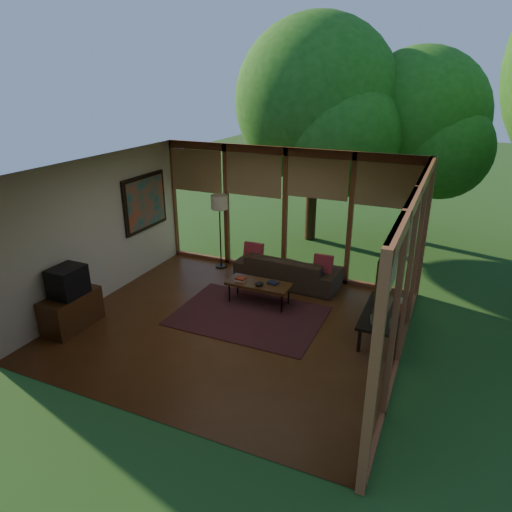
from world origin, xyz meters
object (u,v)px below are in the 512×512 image
at_px(media_cabinet, 72,311).
at_px(side_console, 382,314).
at_px(television, 68,281).
at_px(sofa, 288,269).
at_px(floor_lamp, 219,206).
at_px(coffee_table, 259,284).

xyz_separation_m(media_cabinet, side_console, (4.87, 1.83, 0.11)).
height_order(television, side_console, television).
distance_m(sofa, media_cabinet, 4.18).
relative_size(sofa, floor_lamp, 1.28).
relative_size(television, side_console, 0.39).
xyz_separation_m(television, coffee_table, (2.54, 2.08, -0.46)).
bearing_deg(coffee_table, side_console, -6.11).
bearing_deg(sofa, coffee_table, 82.91).
xyz_separation_m(media_cabinet, floor_lamp, (1.07, 3.37, 1.11)).
xyz_separation_m(sofa, floor_lamp, (-1.68, 0.22, 1.10)).
bearing_deg(floor_lamp, media_cabinet, -107.64).
bearing_deg(television, sofa, 49.06).
relative_size(sofa, coffee_table, 1.77).
distance_m(sofa, coffee_table, 1.09).
bearing_deg(floor_lamp, sofa, -7.55).
relative_size(media_cabinet, coffee_table, 0.83).
xyz_separation_m(sofa, side_console, (2.12, -1.32, 0.10)).
relative_size(media_cabinet, side_console, 0.71).
relative_size(television, floor_lamp, 0.33).
height_order(television, floor_lamp, floor_lamp).
distance_m(media_cabinet, floor_lamp, 3.70).
bearing_deg(sofa, television, 51.75).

